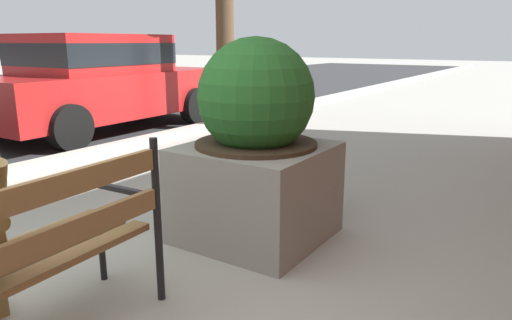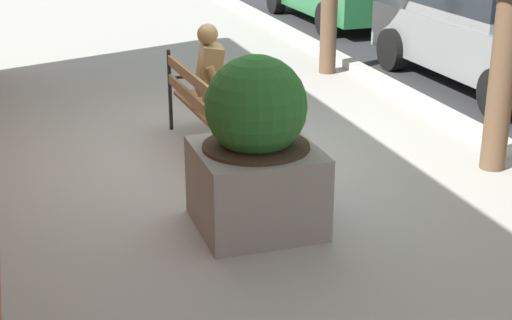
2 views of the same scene
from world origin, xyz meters
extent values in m
cube|color=olive|center=(-0.14, -0.34, 0.62)|extent=(1.70, 0.12, 0.11)
cylinder|color=black|center=(0.71, 0.17, 0.23)|extent=(0.04, 0.04, 0.45)
cylinder|color=black|center=(0.73, -0.30, 0.47)|extent=(0.04, 0.04, 0.95)
cube|color=black|center=(0.72, -0.03, 0.62)|extent=(0.06, 0.48, 0.03)
cube|color=gray|center=(1.80, -0.25, 0.35)|extent=(0.99, 0.99, 0.71)
cylinder|color=#38281C|center=(1.80, -0.25, 0.72)|extent=(0.89, 0.89, 0.03)
sphere|color=#235B23|center=(1.80, -0.25, 1.06)|extent=(0.84, 0.84, 0.84)
cylinder|color=brown|center=(5.26, 2.59, 1.56)|extent=(0.29, 0.29, 3.12)
cube|color=#B21E1E|center=(4.18, 4.32, 0.61)|extent=(4.13, 1.78, 0.70)
cube|color=#B21E1E|center=(4.03, 4.31, 1.26)|extent=(2.16, 1.61, 0.60)
cube|color=black|center=(4.03, 4.31, 1.26)|extent=(2.17, 1.62, 0.33)
cylinder|color=black|center=(5.50, 5.19, 0.32)|extent=(0.64, 0.23, 0.64)
cylinder|color=black|center=(5.53, 3.49, 0.32)|extent=(0.64, 0.23, 0.64)
cylinder|color=black|center=(2.87, 3.44, 0.32)|extent=(0.64, 0.23, 0.64)
camera|label=1|loc=(-1.03, -2.10, 1.45)|focal=33.24mm
camera|label=2|loc=(7.48, -2.10, 2.83)|focal=53.94mm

